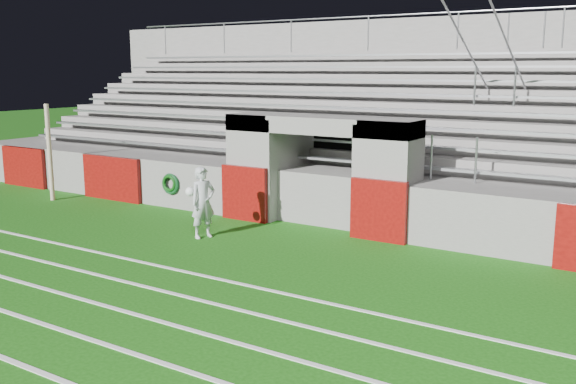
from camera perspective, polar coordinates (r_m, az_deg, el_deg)
The scene contains 5 objects.
ground at distance 12.64m, azimuth -5.19°, elevation -6.11°, with size 90.00×90.00×0.00m, color #16550E.
field_post at distance 19.33m, azimuth -20.43°, elevation 3.30°, with size 0.13×0.13×2.74m, color #C6AE93.
stadium_structure at distance 19.15m, azimuth 9.50°, elevation 4.14°, with size 26.00×8.48×5.42m.
goalkeeper_with_ball at distance 14.24m, azimuth -7.58°, elevation -0.90°, with size 0.64×0.68×1.59m.
hose_coil at distance 17.36m, azimuth -10.45°, elevation 0.73°, with size 0.58×0.15×0.58m.
Camera 1 is at (7.44, -9.54, 3.68)m, focal length 40.00 mm.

